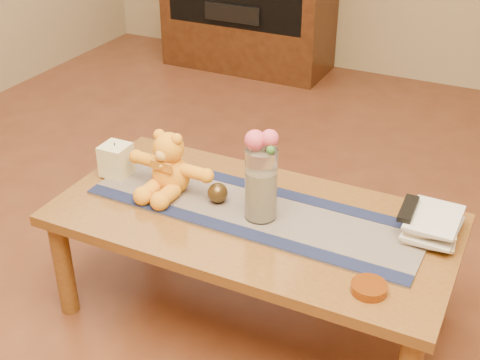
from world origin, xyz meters
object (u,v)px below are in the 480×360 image
at_px(pillar_candle, 116,160).
at_px(tv_remote, 408,209).
at_px(glass_vase, 261,184).
at_px(amber_dish, 369,288).
at_px(teddy_bear, 170,163).
at_px(book_bottom, 406,226).
at_px(bronze_ball, 218,193).

xyz_separation_m(pillar_candle, tv_remote, (1.09, 0.12, 0.02)).
relative_size(pillar_candle, glass_vase, 0.47).
xyz_separation_m(tv_remote, amber_dish, (-0.02, -0.37, -0.07)).
distance_m(teddy_bear, glass_vase, 0.37).
xyz_separation_m(teddy_bear, glass_vase, (0.37, -0.02, 0.02)).
xyz_separation_m(glass_vase, amber_dish, (0.45, -0.21, -0.12)).
height_order(teddy_bear, glass_vase, glass_vase).
height_order(book_bottom, tv_remote, tv_remote).
xyz_separation_m(teddy_bear, book_bottom, (0.84, 0.14, -0.11)).
bearing_deg(glass_vase, pillar_candle, 177.27).
height_order(pillar_candle, book_bottom, pillar_candle).
height_order(teddy_bear, book_bottom, teddy_bear).
bearing_deg(teddy_bear, tv_remote, 10.83).
xyz_separation_m(bronze_ball, amber_dish, (0.63, -0.24, -0.03)).
height_order(glass_vase, tv_remote, glass_vase).
relative_size(glass_vase, book_bottom, 1.17).
bearing_deg(amber_dish, bronze_ball, 159.41).
bearing_deg(bronze_ball, pillar_candle, 178.83).
bearing_deg(tv_remote, amber_dish, -94.98).
distance_m(bronze_ball, tv_remote, 0.66).
xyz_separation_m(glass_vase, book_bottom, (0.47, 0.16, -0.13)).
bearing_deg(tv_remote, book_bottom, 90.00).
height_order(glass_vase, bronze_ball, glass_vase).
relative_size(book_bottom, amber_dish, 2.08).
xyz_separation_m(glass_vase, bronze_ball, (-0.18, 0.02, -0.09)).
xyz_separation_m(teddy_bear, tv_remote, (0.84, 0.13, -0.04)).
distance_m(tv_remote, amber_dish, 0.37).
xyz_separation_m(book_bottom, tv_remote, (0.00, -0.01, 0.07)).
height_order(glass_vase, amber_dish, glass_vase).
xyz_separation_m(pillar_candle, bronze_ball, (0.44, -0.01, -0.02)).
bearing_deg(bronze_ball, amber_dish, -20.59).
bearing_deg(glass_vase, teddy_bear, 176.60).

